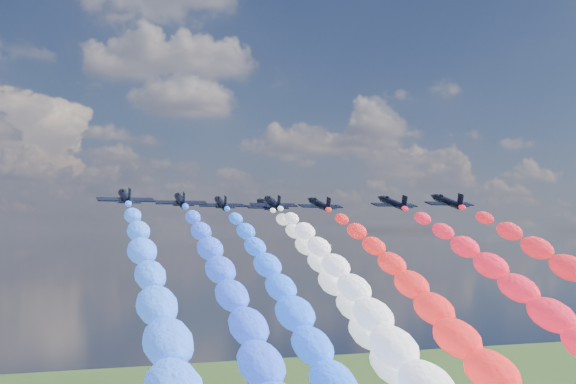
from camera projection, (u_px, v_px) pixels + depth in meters
name	position (u px, v px, depth m)	size (l,w,h in m)	color
jet_0	(126.00, 197.00, 124.76)	(9.80, 13.14, 2.90)	black
jet_1	(181.00, 200.00, 137.78)	(9.80, 13.14, 2.90)	black
trail_1	(253.00, 372.00, 85.55)	(7.21, 103.82, 50.56)	blue
jet_2	(221.00, 203.00, 151.63)	(9.80, 13.14, 2.90)	black
trail_2	(305.00, 353.00, 99.40)	(7.21, 103.82, 50.56)	#205AFF
jet_3	(273.00, 203.00, 150.25)	(9.80, 13.14, 2.90)	black
trail_3	(385.00, 354.00, 98.02)	(7.21, 103.82, 50.56)	silver
jet_4	(266.00, 205.00, 163.77)	(9.80, 13.14, 2.90)	black
trail_4	(362.00, 339.00, 111.54)	(7.21, 103.82, 50.56)	white
jet_5	(320.00, 204.00, 157.84)	(9.80, 13.14, 2.90)	black
trail_5	(447.00, 346.00, 105.61)	(7.21, 103.82, 50.56)	red
jet_6	(393.00, 203.00, 150.20)	(9.80, 13.14, 2.90)	black
trail_6	(570.00, 354.00, 97.97)	(7.21, 103.82, 50.56)	red
jet_7	(448.00, 202.00, 143.29)	(9.80, 13.14, 2.90)	black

